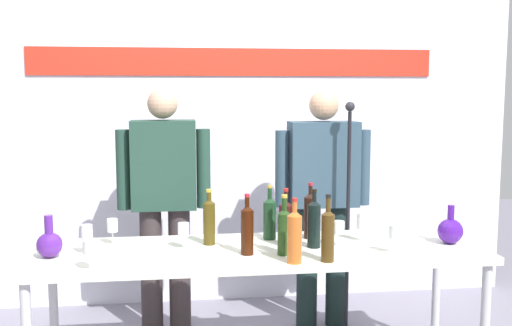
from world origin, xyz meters
TOP-DOWN VIEW (x-y plane):
  - back_wall at (0.00, 1.36)m, footprint 4.24×0.11m
  - display_table at (0.00, 0.00)m, footprint 2.42×0.69m
  - decanter_blue_left at (-1.08, -0.04)m, footprint 0.13×0.13m
  - decanter_blue_right at (1.06, -0.04)m, footprint 0.14×0.14m
  - presenter_left at (-0.52, 0.72)m, footprint 0.60×0.22m
  - presenter_right at (0.52, 0.72)m, footprint 0.64×0.22m
  - wine_bottle_0 at (0.11, -0.14)m, footprint 0.07×0.07m
  - wine_bottle_1 at (0.15, 0.04)m, footprint 0.07×0.07m
  - wine_bottle_2 at (0.13, -0.29)m, footprint 0.07×0.07m
  - wine_bottle_3 at (-0.26, 0.12)m, footprint 0.07×0.07m
  - wine_bottle_4 at (-0.08, -0.11)m, footprint 0.07×0.07m
  - wine_bottle_5 at (0.32, 0.18)m, footprint 0.07×0.07m
  - wine_bottle_6 at (0.30, -0.29)m, footprint 0.07×0.07m
  - wine_bottle_7 at (0.29, -0.02)m, footprint 0.07×0.07m
  - wine_bottle_8 at (0.08, 0.19)m, footprint 0.07×0.07m
  - wine_glass_left_0 at (-0.85, -0.28)m, footprint 0.07×0.07m
  - wine_glass_left_1 at (-0.41, 0.05)m, footprint 0.06×0.06m
  - wine_glass_left_2 at (-0.79, 0.19)m, footprint 0.06×0.06m
  - wine_glass_left_3 at (-0.90, 0.00)m, footprint 0.06×0.06m
  - wine_glass_right_0 at (0.43, -0.01)m, footprint 0.07×0.07m
  - wine_glass_right_1 at (0.59, 0.08)m, footprint 0.06×0.06m
  - wine_glass_right_2 at (0.68, -0.19)m, footprint 0.06×0.06m
  - microphone_stand at (0.63, 0.49)m, footprint 0.20×0.20m

SIDE VIEW (x-z plane):
  - microphone_stand at x=0.63m, z-range -0.25..1.27m
  - display_table at x=0.00m, z-range 0.32..1.07m
  - decanter_blue_left at x=-1.08m, z-range 0.71..0.93m
  - decanter_blue_right at x=1.06m, z-range 0.71..0.93m
  - wine_glass_left_1 at x=-0.41m, z-range 0.78..0.92m
  - wine_glass_right_0 at x=0.43m, z-range 0.78..0.92m
  - wine_glass_left_2 at x=-0.79m, z-range 0.78..0.92m
  - wine_glass_left_0 at x=-0.85m, z-range 0.78..0.92m
  - wine_glass_left_3 at x=-0.90m, z-range 0.78..0.93m
  - wine_glass_right_2 at x=0.68m, z-range 0.78..0.93m
  - wine_glass_right_1 at x=0.59m, z-range 0.78..0.94m
  - wine_bottle_8 at x=0.08m, z-range 0.72..1.03m
  - wine_bottle_0 at x=0.11m, z-range 0.72..1.04m
  - wine_bottle_1 at x=0.15m, z-range 0.72..1.04m
  - wine_bottle_3 at x=-0.26m, z-range 0.73..1.04m
  - wine_bottle_7 at x=0.29m, z-range 0.72..1.04m
  - wine_bottle_4 at x=-0.08m, z-range 0.73..1.04m
  - wine_bottle_2 at x=0.13m, z-range 0.72..1.05m
  - wine_bottle_5 at x=0.32m, z-range 0.73..1.05m
  - wine_bottle_6 at x=0.30m, z-range 0.72..1.06m
  - presenter_left at x=-0.52m, z-range 0.11..1.72m
  - presenter_right at x=0.52m, z-range 0.12..1.71m
  - back_wall at x=0.00m, z-range 0.00..3.00m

